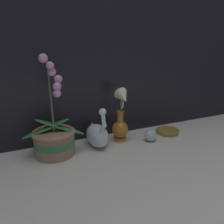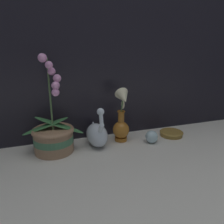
# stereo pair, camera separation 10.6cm
# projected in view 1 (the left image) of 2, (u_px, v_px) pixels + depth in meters

# --- Properties ---
(ground_plane) EXTENTS (2.80, 2.80, 0.00)m
(ground_plane) POSITION_uv_depth(u_px,v_px,m) (129.00, 152.00, 1.02)
(ground_plane) COLOR beige
(window_backdrop) EXTENTS (2.80, 0.03, 1.20)m
(window_backdrop) POSITION_uv_depth(u_px,v_px,m) (107.00, 19.00, 1.06)
(window_backdrop) COLOR black
(window_backdrop) RESTS_ON ground_plane
(orchid_potted_plant) EXTENTS (0.28, 0.19, 0.45)m
(orchid_potted_plant) POSITION_uv_depth(u_px,v_px,m) (54.00, 138.00, 0.97)
(orchid_potted_plant) COLOR #9E7556
(orchid_potted_plant) RESTS_ON ground_plane
(swan_figurine) EXTENTS (0.10, 0.20, 0.21)m
(swan_figurine) POSITION_uv_depth(u_px,v_px,m) (97.00, 134.00, 1.07)
(swan_figurine) COLOR silver
(swan_figurine) RESTS_ON ground_plane
(blue_vase) EXTENTS (0.08, 0.12, 0.28)m
(blue_vase) POSITION_uv_depth(u_px,v_px,m) (121.00, 120.00, 1.11)
(blue_vase) COLOR #B26B23
(blue_vase) RESTS_ON ground_plane
(glass_sphere) EXTENTS (0.06, 0.06, 0.06)m
(glass_sphere) POSITION_uv_depth(u_px,v_px,m) (151.00, 135.00, 1.13)
(glass_sphere) COLOR silver
(glass_sphere) RESTS_ON ground_plane
(amber_dish) EXTENTS (0.13, 0.13, 0.03)m
(amber_dish) POSITION_uv_depth(u_px,v_px,m) (168.00, 131.00, 1.23)
(amber_dish) COLOR olive
(amber_dish) RESTS_ON ground_plane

